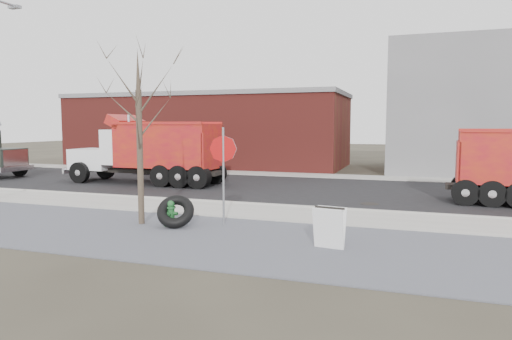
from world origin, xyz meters
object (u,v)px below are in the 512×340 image
(fire_hydrant, at_px, (171,214))
(stop_sign, at_px, (223,159))
(dump_truck_red_b, at_px, (150,149))
(sandwich_board, at_px, (329,227))
(truck_tire, at_px, (176,211))

(fire_hydrant, distance_m, stop_sign, 2.24)
(dump_truck_red_b, bearing_deg, fire_hydrant, 125.08)
(stop_sign, relative_size, sandwich_board, 2.88)
(dump_truck_red_b, bearing_deg, truck_tire, 125.76)
(fire_hydrant, xyz_separation_m, sandwich_board, (4.83, -0.95, 0.17))
(fire_hydrant, distance_m, truck_tire, 0.23)
(sandwich_board, xyz_separation_m, dump_truck_red_b, (-10.73, 9.38, 1.23))
(fire_hydrant, bearing_deg, dump_truck_red_b, 128.31)
(fire_hydrant, xyz_separation_m, truck_tire, (0.19, -0.06, 0.11))
(stop_sign, bearing_deg, fire_hydrant, -162.27)
(fire_hydrant, distance_m, sandwich_board, 4.93)
(fire_hydrant, relative_size, sandwich_board, 0.79)
(truck_tire, relative_size, stop_sign, 0.45)
(truck_tire, height_order, stop_sign, stop_sign)
(truck_tire, bearing_deg, sandwich_board, -10.95)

